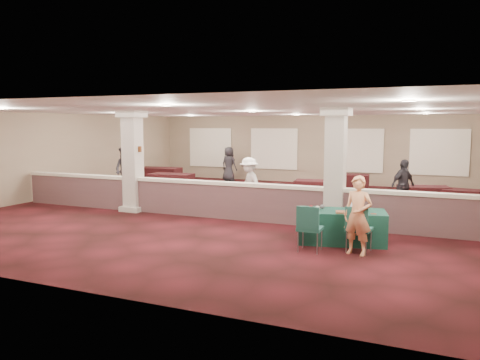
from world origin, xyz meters
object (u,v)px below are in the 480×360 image
at_px(far_table_front_left, 171,182).
at_px(far_table_front_right, 470,200).
at_px(attendee_a, 125,171).
at_px(attendee_b, 249,184).
at_px(near_table, 342,227).
at_px(attendee_c, 403,185).
at_px(far_table_back_center, 347,183).
at_px(conf_chair_main, 358,225).
at_px(conf_chair_side, 309,225).
at_px(far_table_back_left, 160,176).
at_px(woman, 358,215).
at_px(far_table_back_right, 423,196).
at_px(far_table_front_center, 319,190).
at_px(attendee_d, 229,164).

xyz_separation_m(far_table_front_left, far_table_front_right, (11.30, 0.07, -0.04)).
relative_size(attendee_a, attendee_b, 1.11).
relative_size(near_table, attendee_c, 1.18).
distance_m(far_table_front_right, attendee_b, 7.25).
bearing_deg(far_table_back_center, attendee_c, -58.13).
relative_size(conf_chair_main, conf_chair_side, 1.00).
bearing_deg(near_table, attendee_a, 142.93).
bearing_deg(far_table_back_left, woman, -39.18).
xyz_separation_m(far_table_back_center, attendee_c, (2.50, -4.02, 0.48)).
bearing_deg(woman, far_table_back_left, 154.52).
distance_m(near_table, far_table_front_left, 10.20).
height_order(far_table_back_right, attendee_b, attendee_b).
height_order(far_table_front_center, attendee_c, attendee_c).
bearing_deg(near_table, far_table_front_right, 51.10).
height_order(near_table, woman, woman).
bearing_deg(far_table_front_right, far_table_front_left, -179.63).
bearing_deg(far_table_front_center, far_table_back_right, 3.19).
xyz_separation_m(conf_chair_main, attendee_a, (-9.95, 5.13, 0.35)).
distance_m(conf_chair_main, far_table_front_left, 11.06).
relative_size(conf_chair_side, attendee_d, 0.60).
relative_size(conf_chair_side, attendee_b, 0.60).
xyz_separation_m(far_table_back_left, far_table_back_center, (8.50, 1.17, -0.03)).
bearing_deg(woman, attendee_b, 149.47).
bearing_deg(attendee_a, far_table_front_right, 6.92).
relative_size(woman, far_table_front_right, 1.06).
bearing_deg(attendee_c, near_table, -154.86).
bearing_deg(far_table_back_left, far_table_front_right, -7.23).
relative_size(far_table_front_left, far_table_back_center, 1.02).
xyz_separation_m(far_table_front_center, attendee_b, (-1.63, -2.89, 0.50)).
relative_size(woman, attendee_b, 0.99).
relative_size(far_table_back_center, attendee_c, 1.05).
xyz_separation_m(near_table, far_table_back_left, (-10.00, 7.65, 0.01)).
bearing_deg(far_table_front_right, conf_chair_side, -116.15).
bearing_deg(near_table, far_table_front_left, 132.14).
xyz_separation_m(far_table_back_center, attendee_d, (-6.00, 1.18, 0.49)).
relative_size(far_table_back_center, attendee_b, 1.03).
bearing_deg(attendee_b, attendee_c, 61.98).
bearing_deg(far_table_back_left, attendee_d, 43.23).
bearing_deg(far_table_front_center, far_table_back_center, 79.93).
xyz_separation_m(far_table_front_left, far_table_back_left, (-1.70, 1.72, 0.02)).
bearing_deg(far_table_front_center, near_table, -71.55).
height_order(far_table_front_left, attendee_c, attendee_c).
height_order(woman, far_table_front_left, woman).
relative_size(far_table_back_right, attendee_b, 0.97).
bearing_deg(far_table_front_left, far_table_back_left, 134.58).
height_order(conf_chair_main, woman, woman).
bearing_deg(attendee_c, far_table_front_left, 120.01).
height_order(conf_chair_side, attendee_d, attendee_d).
xyz_separation_m(far_table_front_center, far_table_back_right, (3.58, 0.20, -0.03)).
bearing_deg(far_table_back_left, far_table_back_center, 7.87).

